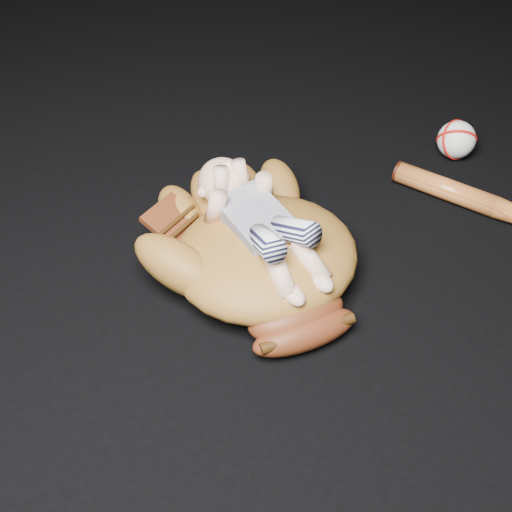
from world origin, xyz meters
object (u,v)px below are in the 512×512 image
newborn_baby (264,223)px  baseball (456,140)px  baseball_glove (265,249)px  baseball_bat (509,212)px

newborn_baby → baseball: newborn_baby is taller
baseball_glove → baseball: 0.57m
baseball_glove → baseball_bat: baseball_glove is taller
baseball_glove → newborn_baby: bearing=79.6°
baseball_bat → baseball_glove: bearing=161.9°
newborn_baby → baseball: (0.56, 0.04, -0.08)m
baseball_bat → baseball: size_ratio=5.71×
newborn_baby → baseball_bat: size_ratio=0.72×
newborn_baby → baseball_bat: newborn_baby is taller
newborn_baby → baseball: size_ratio=4.12×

